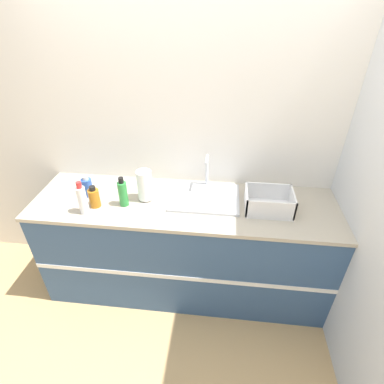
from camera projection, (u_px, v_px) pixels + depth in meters
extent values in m
plane|color=tan|center=(181.00, 314.00, 2.55)|extent=(12.00, 12.00, 0.00)
cube|color=silver|center=(190.00, 140.00, 2.39)|extent=(4.73, 0.06, 2.60)
cube|color=silver|center=(363.00, 170.00, 1.98)|extent=(0.06, 2.65, 2.60)
cube|color=#33517A|center=(186.00, 248.00, 2.56)|extent=(2.33, 0.65, 0.91)
cube|color=white|center=(180.00, 277.00, 2.30)|extent=(2.33, 0.01, 0.04)
cube|color=#B2A893|center=(185.00, 204.00, 2.30)|extent=(2.35, 0.67, 0.03)
cube|color=silver|center=(205.00, 198.00, 2.33)|extent=(0.53, 0.41, 0.02)
cylinder|color=silver|center=(207.00, 170.00, 2.40)|extent=(0.02, 0.02, 0.26)
cylinder|color=silver|center=(207.00, 159.00, 2.27)|extent=(0.02, 0.14, 0.02)
cylinder|color=#4C4C51|center=(146.00, 198.00, 2.33)|extent=(0.08, 0.08, 0.01)
cylinder|color=white|center=(145.00, 185.00, 2.26)|extent=(0.11, 0.11, 0.24)
cube|color=white|center=(268.00, 209.00, 2.22)|extent=(0.34, 0.25, 0.01)
cube|color=white|center=(271.00, 210.00, 2.07)|extent=(0.34, 0.01, 0.14)
cube|color=white|center=(267.00, 191.00, 2.28)|extent=(0.34, 0.01, 0.14)
cube|color=white|center=(246.00, 199.00, 2.19)|extent=(0.01, 0.25, 0.14)
cube|color=white|center=(292.00, 202.00, 2.16)|extent=(0.01, 0.25, 0.14)
cylinder|color=#2D8C3D|center=(123.00, 194.00, 2.21)|extent=(0.07, 0.07, 0.19)
cylinder|color=black|center=(121.00, 180.00, 2.15)|extent=(0.04, 0.04, 0.04)
cylinder|color=#2D56B7|center=(87.00, 187.00, 2.34)|extent=(0.08, 0.08, 0.14)
cylinder|color=silver|center=(85.00, 178.00, 2.29)|extent=(0.04, 0.04, 0.03)
cylinder|color=#B26B19|center=(94.00, 198.00, 2.22)|extent=(0.08, 0.08, 0.14)
cylinder|color=black|center=(92.00, 188.00, 2.17)|extent=(0.04, 0.04, 0.03)
cylinder|color=white|center=(83.00, 200.00, 2.13)|extent=(0.07, 0.07, 0.21)
cylinder|color=red|center=(79.00, 185.00, 2.06)|extent=(0.04, 0.04, 0.05)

